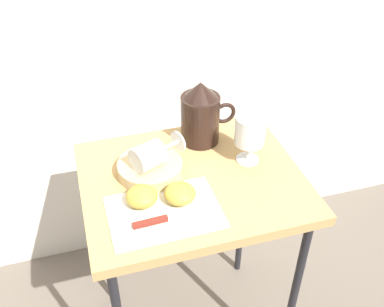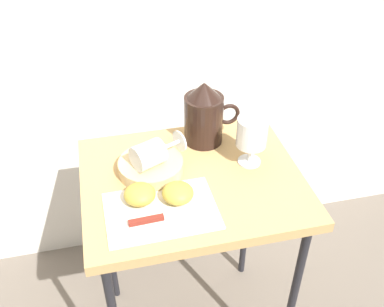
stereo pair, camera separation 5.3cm
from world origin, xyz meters
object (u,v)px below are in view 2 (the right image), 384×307
(apple_half_right, at_px, (178,193))
(wine_glass_tipped_near, at_px, (150,154))
(pitcher, at_px, (204,118))
(wine_glass_upright, at_px, (252,135))
(knife, at_px, (159,218))
(apple_half_left, at_px, (140,194))
(table, at_px, (192,197))
(basket_tray, at_px, (151,166))

(apple_half_right, bearing_deg, wine_glass_tipped_near, 113.01)
(pitcher, xyz_separation_m, wine_glass_upright, (0.10, -0.13, 0.02))
(knife, bearing_deg, apple_half_left, 114.58)
(table, bearing_deg, wine_glass_upright, 9.12)
(apple_half_left, height_order, knife, apple_half_left)
(table, xyz_separation_m, knife, (-0.11, -0.14, 0.08))
(apple_half_left, height_order, apple_half_right, same)
(wine_glass_upright, height_order, knife, wine_glass_upright)
(basket_tray, bearing_deg, table, -25.18)
(pitcher, height_order, apple_half_left, pitcher)
(table, bearing_deg, apple_half_left, -156.68)
(wine_glass_tipped_near, bearing_deg, wine_glass_upright, -1.71)
(apple_half_right, bearing_deg, basket_tray, 110.42)
(basket_tray, xyz_separation_m, wine_glass_tipped_near, (-0.00, -0.01, 0.05))
(wine_glass_upright, height_order, wine_glass_tipped_near, wine_glass_upright)
(pitcher, xyz_separation_m, wine_glass_tipped_near, (-0.18, -0.12, -0.01))
(table, distance_m, wine_glass_tipped_near, 0.18)
(basket_tray, relative_size, apple_half_right, 2.20)
(table, bearing_deg, basket_tray, 154.82)
(table, bearing_deg, wine_glass_tipped_near, 161.16)
(table, height_order, wine_glass_upright, wine_glass_upright)
(wine_glass_tipped_near, height_order, apple_half_left, wine_glass_tipped_near)
(apple_half_left, bearing_deg, knife, -65.42)
(apple_half_right, distance_m, knife, 0.08)
(wine_glass_tipped_near, xyz_separation_m, apple_half_right, (0.05, -0.12, -0.04))
(pitcher, relative_size, wine_glass_tipped_near, 1.23)
(pitcher, distance_m, knife, 0.36)
(wine_glass_upright, distance_m, apple_half_left, 0.34)
(pitcher, xyz_separation_m, knife, (-0.19, -0.30, -0.07))
(basket_tray, xyz_separation_m, knife, (-0.01, -0.19, -0.01))
(table, distance_m, apple_half_left, 0.19)
(pitcher, relative_size, apple_half_left, 2.42)
(basket_tray, xyz_separation_m, apple_half_right, (0.05, -0.13, 0.01))
(apple_half_left, distance_m, knife, 0.08)
(wine_glass_upright, distance_m, apple_half_right, 0.26)
(wine_glass_tipped_near, bearing_deg, basket_tray, 84.06)
(wine_glass_upright, distance_m, wine_glass_tipped_near, 0.28)
(wine_glass_upright, bearing_deg, knife, -149.69)
(wine_glass_tipped_near, distance_m, apple_half_right, 0.13)
(pitcher, bearing_deg, knife, -122.05)
(pitcher, distance_m, apple_half_left, 0.32)
(table, distance_m, apple_half_right, 0.14)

